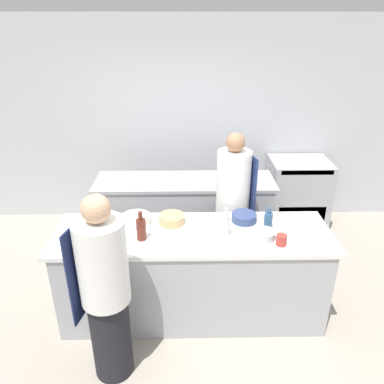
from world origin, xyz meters
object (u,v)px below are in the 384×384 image
object	(u,v)px
bowl_mixing_large	(264,235)
bowl_ceramic_blue	(244,217)
bowl_wooden_salad	(136,219)
bowl_prep_small	(172,219)
cup	(281,240)
chef_at_prep_near	(106,293)
chef_at_stove	(233,207)
oven_range	(297,194)
bottle_wine	(141,229)
bottle_olive_oil	(268,220)
bottle_vinegar	(226,225)

from	to	relation	value
bowl_mixing_large	bowl_ceramic_blue	bearing A→B (deg)	113.03
bowl_wooden_salad	bowl_prep_small	bearing A→B (deg)	-0.01
bowl_wooden_salad	cup	world-z (taller)	cup
chef_at_prep_near	bowl_mixing_large	xyz separation A→B (m)	(1.32, 0.58, 0.14)
chef_at_stove	bowl_ceramic_blue	bearing A→B (deg)	-6.93
chef_at_stove	bowl_ceramic_blue	world-z (taller)	chef_at_stove
chef_at_prep_near	bowl_mixing_large	bearing A→B (deg)	-53.54
bowl_prep_small	bowl_wooden_salad	world-z (taller)	same
oven_range	bottle_wine	xyz separation A→B (m)	(-1.96, -1.86, 0.55)
bowl_ceramic_blue	oven_range	bearing A→B (deg)	57.16
bottle_olive_oil	bowl_mixing_large	size ratio (longest dim) A/B	1.01
bottle_olive_oil	bowl_ceramic_blue	xyz separation A→B (m)	(-0.21, 0.12, -0.04)
oven_range	chef_at_prep_near	size ratio (longest dim) A/B	0.59
bottle_olive_oil	bowl_ceramic_blue	distance (m)	0.25
bowl_mixing_large	bowl_prep_small	world-z (taller)	bowl_prep_small
bottle_vinegar	bowl_ceramic_blue	bearing A→B (deg)	52.87
oven_range	bottle_wine	bearing A→B (deg)	-136.51
chef_at_prep_near	bowl_wooden_salad	size ratio (longest dim) A/B	6.16
bottle_olive_oil	bowl_prep_small	size ratio (longest dim) A/B	0.83
chef_at_prep_near	cup	xyz separation A→B (m)	(1.45, 0.47, 0.16)
chef_at_stove	bowl_prep_small	bearing A→B (deg)	-66.81
bottle_vinegar	bottle_wine	world-z (taller)	bottle_vinegar
bowl_prep_small	cup	distance (m)	1.05
bowl_prep_small	chef_at_stove	bearing A→B (deg)	36.75
bottle_wine	chef_at_stove	bearing A→B (deg)	40.24
chef_at_stove	bottle_wine	size ratio (longest dim) A/B	6.11
oven_range	cup	size ratio (longest dim) A/B	9.82
bottle_vinegar	chef_at_stove	bearing A→B (deg)	78.06
chef_at_stove	bowl_prep_small	distance (m)	0.82
chef_at_prep_near	cup	size ratio (longest dim) A/B	16.65
bottle_olive_oil	bowl_prep_small	xyz separation A→B (m)	(-0.91, 0.09, -0.04)
cup	bottle_olive_oil	bearing A→B (deg)	100.05
oven_range	bowl_prep_small	bearing A→B (deg)	-137.19
chef_at_stove	bowl_mixing_large	distance (m)	0.81
bottle_olive_oil	bottle_wine	xyz separation A→B (m)	(-1.17, -0.19, 0.03)
chef_at_prep_near	bowl_wooden_salad	distance (m)	0.90
cup	bowl_mixing_large	bearing A→B (deg)	138.89
bowl_mixing_large	bowl_wooden_salad	world-z (taller)	bowl_wooden_salad
bowl_prep_small	bottle_wine	bearing A→B (deg)	-132.39
bottle_vinegar	bowl_ceramic_blue	xyz separation A→B (m)	(0.21, 0.27, -0.07)
bowl_mixing_large	bowl_prep_small	xyz separation A→B (m)	(-0.84, 0.29, 0.01)
bowl_prep_small	bowl_ceramic_blue	size ratio (longest dim) A/B	1.01
bottle_olive_oil	bottle_vinegar	xyz separation A→B (m)	(-0.42, -0.15, 0.03)
bottle_wine	bowl_wooden_salad	bearing A→B (deg)	105.84
chef_at_stove	oven_range	bearing A→B (deg)	122.50
bottle_vinegar	bowl_prep_small	size ratio (longest dim) A/B	1.16
chef_at_prep_near	cup	world-z (taller)	chef_at_prep_near
chef_at_prep_near	oven_range	bearing A→B (deg)	-29.15
chef_at_prep_near	bowl_ceramic_blue	world-z (taller)	chef_at_prep_near
oven_range	bottle_wine	world-z (taller)	bottle_wine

